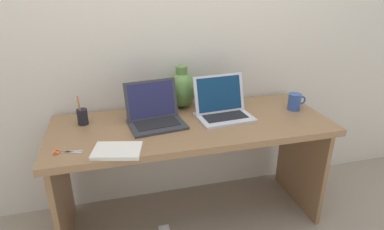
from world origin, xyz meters
name	(u,v)px	position (x,y,z in m)	size (l,w,h in m)	color
ground_plane	(192,218)	(0.00, 0.00, 0.00)	(6.00, 6.00, 0.00)	gray
back_wall	(178,34)	(0.00, 0.37, 1.20)	(4.40, 0.04, 2.40)	beige
desk	(192,144)	(0.00, 0.00, 0.58)	(1.69, 0.66, 0.73)	olive
laptop_left	(154,113)	(-0.22, 0.06, 0.79)	(0.35, 0.30, 0.25)	#333338
laptop_right	(222,106)	(0.21, 0.05, 0.80)	(0.36, 0.28, 0.25)	silver
green_vase	(182,89)	(0.00, 0.27, 0.86)	(0.18, 0.18, 0.28)	#5B843D
notebook_stack	(117,151)	(-0.46, -0.26, 0.74)	(0.24, 0.17, 0.02)	silver
coffee_mug	(295,102)	(0.71, 0.03, 0.78)	(0.13, 0.08, 0.11)	#335199
pen_cup	(82,116)	(-0.64, 0.14, 0.78)	(0.06, 0.06, 0.19)	black
scissors	(62,152)	(-0.73, -0.19, 0.73)	(0.15, 0.07, 0.01)	#B7B7BC
power_brick	(164,230)	(-0.21, -0.09, 0.01)	(0.07, 0.07, 0.03)	white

